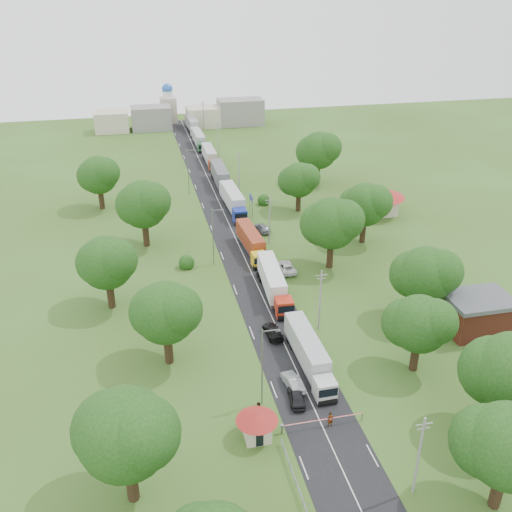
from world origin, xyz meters
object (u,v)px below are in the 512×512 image
object	(u,v)px
guard_booth	(257,422)
car_lane_mid	(293,382)
pedestrian_near	(330,420)
truck_0	(309,353)
car_lane_front	(297,397)
boom_barrier	(311,422)
info_sign	(251,201)

from	to	relation	value
guard_booth	car_lane_mid	world-z (taller)	guard_booth
guard_booth	pedestrian_near	bearing A→B (deg)	-0.71
truck_0	car_lane_front	xyz separation A→B (m)	(-3.21, -5.80, -1.38)
boom_barrier	car_lane_front	world-z (taller)	car_lane_front
truck_0	car_lane_mid	distance (m)	4.57
pedestrian_near	car_lane_mid	bearing A→B (deg)	100.34
info_sign	truck_0	size ratio (longest dim) A/B	0.29
guard_booth	info_sign	size ratio (longest dim) A/B	1.07
car_lane_mid	pedestrian_near	bearing A→B (deg)	99.05
guard_booth	pedestrian_near	xyz separation A→B (m)	(8.01, -0.10, -1.28)
guard_booth	car_lane_mid	distance (m)	9.26
info_sign	truck_0	xyz separation A→B (m)	(-3.59, -49.77, -0.92)
guard_booth	pedestrian_near	distance (m)	8.11
boom_barrier	info_sign	world-z (taller)	info_sign
info_sign	car_lane_mid	world-z (taller)	info_sign
info_sign	truck_0	bearing A→B (deg)	-94.13
car_lane_front	car_lane_mid	distance (m)	2.58
car_lane_front	boom_barrier	bearing A→B (deg)	100.38
boom_barrier	car_lane_front	size ratio (longest dim) A/B	2.21
car_lane_mid	car_lane_front	bearing A→B (deg)	75.96
guard_booth	boom_barrier	bearing A→B (deg)	0.01
boom_barrier	pedestrian_near	size ratio (longest dim) A/B	5.24
info_sign	truck_0	world-z (taller)	info_sign
truck_0	car_lane_front	distance (m)	6.77
guard_booth	truck_0	world-z (taller)	truck_0
car_lane_mid	pedestrian_near	xyz separation A→B (m)	(2.13, -7.10, 0.16)
boom_barrier	info_sign	xyz separation A→B (m)	(6.56, 60.00, 2.11)
guard_booth	truck_0	size ratio (longest dim) A/B	0.31
truck_0	car_lane_front	bearing A→B (deg)	-119.00
truck_0	pedestrian_near	bearing A→B (deg)	-94.42
car_lane_front	pedestrian_near	distance (m)	5.14
guard_booth	truck_0	xyz separation A→B (m)	(8.80, 10.23, -0.08)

